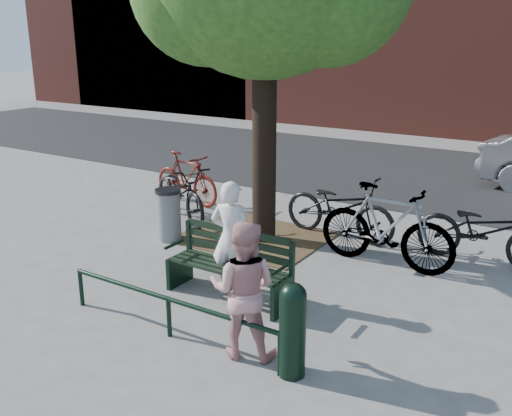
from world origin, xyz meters
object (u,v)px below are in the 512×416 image
Objects in this scene: park_bench at (231,263)px; bicycle_c at (340,207)px; person_left at (231,239)px; bollard at (293,327)px; person_right at (243,290)px; litter_bin at (169,214)px.

bicycle_c reaches higher than park_bench.
bicycle_c is at bearing -105.92° from person_left.
bollard is 0.50× the size of bicycle_c.
person_right is (0.95, -1.13, 0.30)m from park_bench.
bollard is (1.60, -1.20, 0.08)m from park_bench.
person_left is 1.56m from person_right.
person_left reaches higher than person_right.
person_right reaches higher than bollard.
litter_bin is 0.44× the size of bicycle_c.
litter_bin is at bearing 128.77° from bicycle_c.
bollard is (0.65, -0.07, -0.22)m from person_right.
park_bench is at bearing 143.08° from bollard.
person_right is 1.49× the size of bollard.
bicycle_c is (0.23, 2.93, 0.07)m from park_bench.
person_left reaches higher than litter_bin.
bollard is at bearing 131.94° from person_left.
person_right is 3.94m from litter_bin.
litter_bin is (-3.12, 2.38, -0.32)m from person_right.
litter_bin is at bearing -57.36° from person_right.
park_bench is 2.50m from litter_bin.
bollard reaches higher than litter_bin.
park_bench is 0.33m from person_left.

